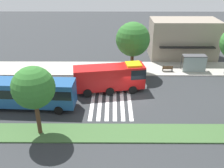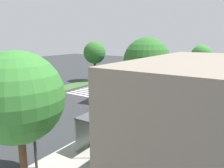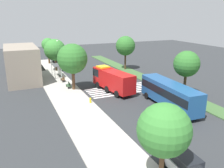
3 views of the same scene
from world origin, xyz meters
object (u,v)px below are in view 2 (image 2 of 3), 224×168
object	(u,v)px
transit_bus	(126,70)
street_lamp	(32,104)
sidewalk_tree_west	(147,61)
parked_car_west	(188,72)
bus_stop_shelter	(95,121)
sidewalk_tree_center	(18,98)
median_tree_far_west	(95,53)
fire_truck	(116,82)
fire_hydrant	(165,92)
bench_west_of_shelter	(146,108)
sidewalk_tree_far_west	(201,55)
bench_near_shelter	(124,121)

from	to	relation	value
transit_bus	street_lamp	distance (m)	28.42
street_lamp	sidewalk_tree_west	distance (m)	14.04
parked_car_west	transit_bus	bearing A→B (deg)	-29.61
bus_stop_shelter	parked_car_west	bearing A→B (deg)	-175.34
sidewalk_tree_center	median_tree_far_west	bearing A→B (deg)	-149.28
sidewalk_tree_center	parked_car_west	bearing A→B (deg)	-176.85
fire_truck	sidewalk_tree_west	bearing A→B (deg)	53.22
sidewalk_tree_west	fire_hydrant	distance (m)	8.65
median_tree_far_west	bench_west_of_shelter	bearing A→B (deg)	54.07
median_tree_far_west	bus_stop_shelter	bearing A→B (deg)	38.36
sidewalk_tree_far_west	median_tree_far_west	world-z (taller)	median_tree_far_west
fire_truck	parked_car_west	bearing A→B (deg)	161.57
parked_car_west	sidewalk_tree_west	bearing A→B (deg)	8.07
bus_stop_shelter	fire_truck	bearing A→B (deg)	-153.24
bus_stop_shelter	bench_near_shelter	bearing A→B (deg)	-179.72
sidewalk_tree_far_west	sidewalk_tree_west	size ratio (longest dim) A/B	0.81
parked_car_west	bench_west_of_shelter	bearing A→B (deg)	9.12
sidewalk_tree_far_west	fire_hydrant	distance (m)	18.16
bus_stop_shelter	sidewalk_tree_center	world-z (taller)	sidewalk_tree_center
transit_bus	sidewalk_tree_far_west	bearing A→B (deg)	-36.72
bench_near_shelter	sidewalk_tree_far_west	world-z (taller)	sidewalk_tree_far_west
sidewalk_tree_far_west	fire_hydrant	xyz separation A→B (m)	(17.73, -0.50, -3.92)
street_lamp	fire_hydrant	world-z (taller)	street_lamp
bench_west_of_shelter	sidewalk_tree_center	size ratio (longest dim) A/B	0.23
fire_truck	bench_near_shelter	world-z (taller)	fire_truck
sidewalk_tree_west	fire_hydrant	size ratio (longest dim) A/B	10.96
sidewalk_tree_center	transit_bus	bearing A→B (deg)	-160.18
sidewalk_tree_west	median_tree_far_west	world-z (taller)	sidewalk_tree_west
parked_car_west	street_lamp	xyz separation A→B (m)	(38.84, 1.80, 3.22)
transit_bus	bench_west_of_shelter	size ratio (longest dim) A/B	6.98
street_lamp	sidewalk_tree_far_west	world-z (taller)	street_lamp
parked_car_west	sidewalk_tree_far_west	xyz separation A→B (m)	(-0.03, 2.20, 3.49)
transit_bus	fire_hydrant	world-z (taller)	transit_bus
fire_truck	median_tree_far_west	xyz separation A→B (m)	(-7.05, -9.18, 3.08)
fire_truck	fire_hydrant	size ratio (longest dim) A/B	13.61
bench_west_of_shelter	sidewalk_tree_west	world-z (taller)	sidewalk_tree_west
median_tree_far_west	fire_hydrant	size ratio (longest dim) A/B	9.96
fire_truck	fire_hydrant	xyz separation A→B (m)	(-4.19, 5.22, -1.53)
median_tree_far_west	sidewalk_tree_far_west	bearing A→B (deg)	134.92
sidewalk_tree_west	parked_car_west	bearing A→B (deg)	-174.95
fire_hydrant	bench_west_of_shelter	bearing A→B (deg)	7.42
fire_truck	bus_stop_shelter	xyz separation A→B (m)	(12.55, 6.33, -0.14)
fire_truck	street_lamp	bearing A→B (deg)	8.13
bench_near_shelter	street_lamp	bearing A→B (deg)	-6.71
fire_truck	bench_near_shelter	size ratio (longest dim) A/B	5.95
fire_hydrant	fire_truck	bearing A→B (deg)	-51.28
median_tree_far_west	street_lamp	bearing A→B (deg)	31.14
parked_car_west	bench_near_shelter	xyz separation A→B (m)	(30.43, 2.79, -0.33)
transit_bus	sidewalk_tree_west	distance (m)	16.48
bench_near_shelter	median_tree_far_west	size ratio (longest dim) A/B	0.23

